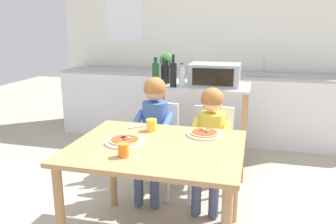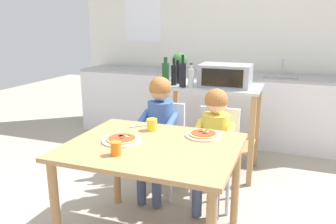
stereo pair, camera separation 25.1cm
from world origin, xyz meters
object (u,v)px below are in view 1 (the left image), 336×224
Objects in this scene: bottle_tall_green_wine at (156,74)px; kitchen_island_cart at (200,113)px; pizza_plate_cream at (205,133)px; potted_herb_plant at (167,66)px; dining_chair_right at (212,147)px; drinking_cup_orange at (123,150)px; toaster_oven at (215,75)px; drinking_cup_yellow at (152,125)px; dining_table at (157,160)px; serving_spoon at (137,127)px; bottle_dark_olive_oil at (167,74)px; bottle_squat_spirits at (164,74)px; dining_chair_left at (157,141)px; pizza_plate_white at (125,141)px; bottle_slim_sauce at (173,74)px; child_in_yellow_shirt at (210,133)px; bottle_brown_beer at (182,77)px; child_in_blue_striped_shirt at (153,123)px.

kitchen_island_cart is at bearing 24.13° from bottle_tall_green_wine.
potted_herb_plant is at bearing 115.56° from pizza_plate_cream.
dining_chair_right is 0.53m from pizza_plate_cream.
drinking_cup_orange is (0.22, -1.43, -0.25)m from bottle_tall_green_wine.
toaster_oven reaches higher than drinking_cup_yellow.
kitchen_island_cart is 0.68m from dining_chair_right.
serving_spoon is at bearing 127.63° from dining_table.
bottle_dark_olive_oil is at bearing -177.61° from kitchen_island_cart.
potted_herb_plant is 1.83m from drinking_cup_orange.
bottle_squat_spirits is 0.73m from dining_chair_left.
pizza_plate_white is at bearing -83.59° from bottle_tall_green_wine.
bottle_slim_sauce reaches higher than dining_chair_right.
drinking_cup_yellow is at bearing -80.21° from bottle_squat_spirits.
drinking_cup_orange is (-0.41, -0.53, 0.03)m from pizza_plate_cream.
potted_herb_plant reaches higher than pizza_plate_white.
toaster_oven is 0.58m from potted_herb_plant.
bottle_tall_green_wine is at bearing -110.88° from bottle_dark_olive_oil.
dining_chair_left is (-0.05, -0.42, -0.56)m from bottle_slim_sauce.
dining_chair_right is at bearing -35.19° from bottle_tall_green_wine.
toaster_oven is at bearing -19.62° from potted_herb_plant.
bottle_squat_spirits is at bearing -91.68° from bottle_dark_olive_oil.
toaster_oven is 0.50× the size of child_in_yellow_shirt.
drinking_cup_yellow is 0.64× the size of serving_spoon.
bottle_dark_olive_oil is 0.21× the size of dining_table.
drinking_cup_yellow is (-0.04, -0.87, -0.23)m from bottle_brown_beer.
bottle_slim_sauce reaches higher than kitchen_island_cart.
kitchen_island_cart is 0.64m from potted_herb_plant.
bottle_slim_sauce is 0.41m from potted_herb_plant.
drinking_cup_orange is at bearing -84.64° from bottle_dark_olive_oil.
bottle_brown_beer reaches higher than pizza_plate_white.
bottle_tall_green_wine reaches higher than child_in_blue_striped_shirt.
bottle_dark_olive_oil is at bearing 92.85° from pizza_plate_white.
drinking_cup_orange is (0.08, -1.01, 0.30)m from dining_chair_left.
bottle_squat_spirits reaches higher than child_in_yellow_shirt.
dining_chair_left is 0.74m from pizza_plate_cream.
toaster_oven reaches higher than serving_spoon.
toaster_oven is at bearing 59.02° from child_in_blue_striped_shirt.
child_in_blue_striped_shirt reaches higher than dining_chair_left.
drinking_cup_yellow is at bearing -81.30° from bottle_dark_olive_oil.
child_in_blue_striped_shirt reaches higher than drinking_cup_yellow.
bottle_tall_green_wine reaches higher than bottle_dark_olive_oil.
bottle_tall_green_wine reaches higher than pizza_plate_cream.
pizza_plate_white reaches higher than serving_spoon.
serving_spoon is (-0.04, -0.31, 0.06)m from child_in_blue_striped_shirt.
dining_chair_left is 5.79× the size of serving_spoon.
bottle_brown_beer reaches higher than dining_chair_right.
bottle_dark_olive_oil is 1.11m from drinking_cup_yellow.
serving_spoon is (-0.17, -0.82, -0.27)m from bottle_brown_beer.
child_in_blue_striped_shirt is at bearing 176.83° from child_in_yellow_shirt.
bottle_brown_beer is 0.24× the size of child_in_yellow_shirt.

